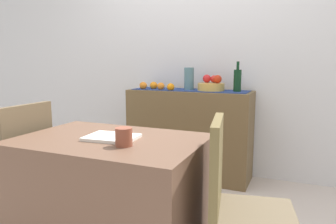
% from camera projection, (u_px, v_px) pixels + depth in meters
% --- Properties ---
extents(ground_plane, '(6.40, 6.40, 0.02)m').
position_uv_depth(ground_plane, '(150.00, 215.00, 2.46)').
color(ground_plane, beige).
rests_on(ground_plane, ground).
extents(room_wall_rear, '(6.40, 0.06, 2.70)m').
position_uv_depth(room_wall_rear, '(198.00, 44.00, 3.32)').
color(room_wall_rear, silver).
rests_on(room_wall_rear, ground).
extents(sideboard_console, '(1.22, 0.42, 0.88)m').
position_uv_depth(sideboard_console, '(189.00, 134.00, 3.23)').
color(sideboard_console, brown).
rests_on(sideboard_console, ground).
extents(table_runner, '(1.15, 0.32, 0.01)m').
position_uv_depth(table_runner, '(190.00, 90.00, 3.16)').
color(table_runner, navy).
rests_on(table_runner, sideboard_console).
extents(fruit_bowl, '(0.26, 0.26, 0.07)m').
position_uv_depth(fruit_bowl, '(211.00, 87.00, 3.07)').
color(fruit_bowl, gold).
rests_on(fruit_bowl, table_runner).
extents(apple_right, '(0.08, 0.08, 0.08)m').
position_uv_depth(apple_right, '(218.00, 79.00, 3.04)').
color(apple_right, red).
rests_on(apple_right, fruit_bowl).
extents(apple_upper, '(0.08, 0.08, 0.08)m').
position_uv_depth(apple_upper, '(207.00, 79.00, 3.13)').
color(apple_upper, red).
rests_on(apple_upper, fruit_bowl).
extents(apple_left, '(0.07, 0.07, 0.07)m').
position_uv_depth(apple_left, '(214.00, 79.00, 3.13)').
color(apple_left, red).
rests_on(apple_left, fruit_bowl).
extents(wine_bottle, '(0.07, 0.07, 0.28)m').
position_uv_depth(wine_bottle, '(237.00, 80.00, 2.96)').
color(wine_bottle, black).
rests_on(wine_bottle, sideboard_console).
extents(ceramic_vase, '(0.10, 0.10, 0.22)m').
position_uv_depth(ceramic_vase, '(189.00, 79.00, 3.14)').
color(ceramic_vase, slate).
rests_on(ceramic_vase, sideboard_console).
extents(orange_loose_mid, '(0.08, 0.08, 0.08)m').
position_uv_depth(orange_loose_mid, '(143.00, 86.00, 3.26)').
color(orange_loose_mid, orange).
rests_on(orange_loose_mid, sideboard_console).
extents(orange_loose_end, '(0.07, 0.07, 0.07)m').
position_uv_depth(orange_loose_end, '(161.00, 86.00, 3.20)').
color(orange_loose_end, orange).
rests_on(orange_loose_end, sideboard_console).
extents(orange_loose_near_bowl, '(0.08, 0.08, 0.08)m').
position_uv_depth(orange_loose_near_bowl, '(154.00, 85.00, 3.27)').
color(orange_loose_near_bowl, orange).
rests_on(orange_loose_near_bowl, sideboard_console).
extents(orange_loose_far, '(0.07, 0.07, 0.07)m').
position_uv_depth(orange_loose_far, '(171.00, 87.00, 3.11)').
color(orange_loose_far, orange).
rests_on(orange_loose_far, sideboard_console).
extents(dining_table, '(1.04, 0.70, 0.74)m').
position_uv_depth(dining_table, '(112.00, 200.00, 1.85)').
color(dining_table, brown).
rests_on(dining_table, ground).
extents(open_book, '(0.29, 0.23, 0.02)m').
position_uv_depth(open_book, '(112.00, 137.00, 1.78)').
color(open_book, white).
rests_on(open_book, dining_table).
extents(coffee_cup, '(0.09, 0.09, 0.09)m').
position_uv_depth(coffee_cup, '(124.00, 137.00, 1.63)').
color(coffee_cup, brown).
rests_on(coffee_cup, dining_table).
extents(chair_near_window, '(0.41, 0.41, 0.90)m').
position_uv_depth(chair_near_window, '(14.00, 195.00, 2.17)').
color(chair_near_window, brown).
rests_on(chair_near_window, ground).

